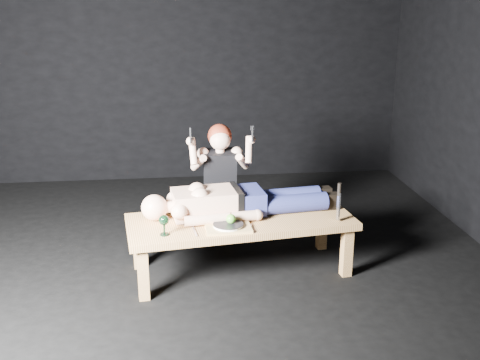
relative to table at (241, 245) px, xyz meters
The scene contains 13 objects.
ground 0.40m from the table, 168.63° to the left, with size 5.00×5.00×0.00m, color black.
back_wall 2.88m from the table, 97.26° to the left, with size 5.00×5.00×0.00m, color black.
table is the anchor object (origin of this frame).
lying_man 0.38m from the table, 74.21° to the left, with size 1.71×0.52×0.26m, color #D1A58A, non-canonical shape.
kneeling_woman 0.68m from the table, 101.36° to the left, with size 0.60×0.67×1.13m, color black, non-canonical shape.
serving_tray 0.32m from the table, 121.67° to the right, with size 0.33×0.24×0.02m, color tan.
plate 0.34m from the table, 121.67° to the right, with size 0.22×0.22×0.02m, color white.
apple 0.36m from the table, 118.00° to the right, with size 0.07×0.07×0.07m, color #4C8F25.
goblet 0.71m from the table, 156.64° to the right, with size 0.07×0.07×0.15m, color black, non-canonical shape.
fork_flat 0.48m from the table, 148.79° to the right, with size 0.02×0.19×0.01m, color #B2B2B7.
knife_flat 0.31m from the table, 78.77° to the right, with size 0.02×0.19×0.01m, color #B2B2B7.
spoon_flat 0.26m from the table, 91.27° to the right, with size 0.02×0.19×0.01m, color #B2B2B7.
carving_knife 0.84m from the table, 10.16° to the right, with size 0.04×0.04×0.31m, color #B2B2B7, non-canonical shape.
Camera 1 is at (-0.15, -4.17, 2.10)m, focal length 42.83 mm.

